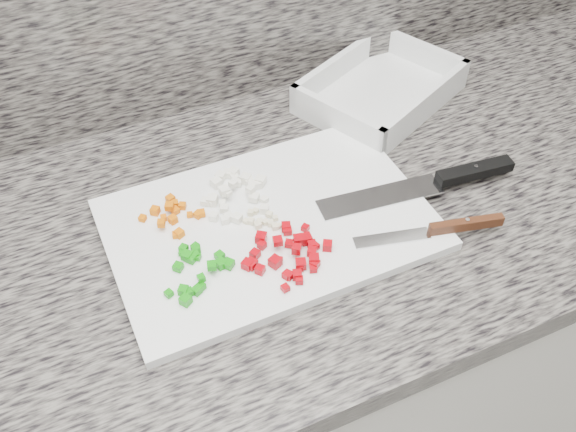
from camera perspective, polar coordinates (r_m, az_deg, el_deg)
name	(u,v)px	position (r m, az deg, el deg)	size (l,w,h in m)	color
cabinet	(224,398)	(1.31, -5.67, -15.76)	(3.92, 0.62, 0.86)	silver
countertop	(202,246)	(0.94, -7.64, -2.63)	(3.96, 0.64, 0.04)	#625D56
cutting_board	(270,224)	(0.92, -1.65, -0.74)	(0.45, 0.30, 0.02)	white
carrot_pile	(173,214)	(0.93, -10.15, 0.14)	(0.09, 0.09, 0.02)	#D56204
onion_pile	(234,191)	(0.95, -4.80, 2.20)	(0.11, 0.11, 0.02)	white
green_pepper_pile	(198,269)	(0.85, -7.98, -4.67)	(0.10, 0.10, 0.02)	#0F840C
red_pepper_pile	(289,253)	(0.86, 0.10, -3.35)	(0.13, 0.11, 0.02)	#9F020A
garlic_pile	(262,220)	(0.91, -2.29, -0.40)	(0.05, 0.05, 0.01)	beige
chef_knife	(443,180)	(0.99, 13.60, 3.16)	(0.31, 0.07, 0.02)	silver
paring_knife	(447,228)	(0.92, 13.99, -1.03)	(0.21, 0.07, 0.02)	silver
tray	(380,91)	(1.16, 8.21, 10.95)	(0.32, 0.29, 0.06)	silver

